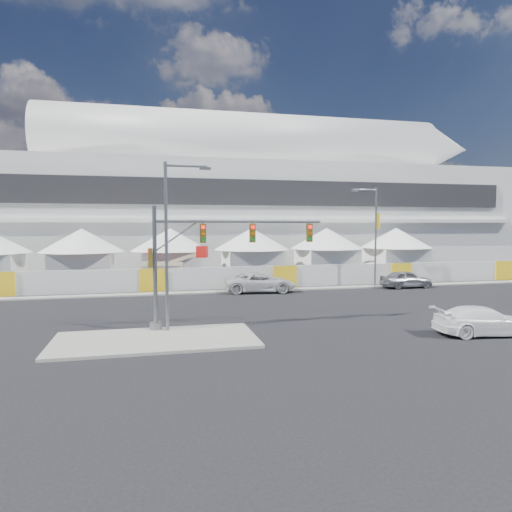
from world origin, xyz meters
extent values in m
plane|color=black|center=(0.00, 0.00, 0.00)|extent=(160.00, 160.00, 0.00)
cube|color=gray|center=(-6.00, -3.00, 0.07)|extent=(10.00, 5.00, 0.15)
cube|color=gray|center=(20.00, 12.50, 0.06)|extent=(80.00, 1.20, 0.12)
cube|color=silver|center=(8.00, 42.00, 7.00)|extent=(80.00, 24.00, 14.00)
cube|color=black|center=(8.00, 29.85, 9.80)|extent=(68.00, 0.30, 3.20)
cube|color=silver|center=(8.00, 29.60, 6.30)|extent=(72.00, 0.80, 0.50)
cylinder|color=silver|center=(8.00, 40.00, 17.78)|extent=(57.60, 8.40, 8.40)
cylinder|color=silver|center=(10.00, 40.00, 17.36)|extent=(51.60, 6.80, 6.80)
cylinder|color=silver|center=(12.00, 40.00, 16.94)|extent=(45.60, 5.20, 5.20)
cone|color=silver|center=(40.80, 40.00, 18.00)|extent=(8.00, 7.60, 7.60)
cube|color=white|center=(-13.00, 24.00, 1.50)|extent=(6.00, 6.00, 3.00)
cone|color=white|center=(-13.00, 24.00, 4.20)|extent=(8.40, 8.40, 2.40)
cube|color=white|center=(-4.00, 24.00, 1.50)|extent=(6.00, 6.00, 3.00)
cone|color=white|center=(-4.00, 24.00, 4.20)|extent=(8.40, 8.40, 2.40)
cube|color=white|center=(5.00, 24.00, 1.50)|extent=(6.00, 6.00, 3.00)
cone|color=white|center=(5.00, 24.00, 4.20)|extent=(8.40, 8.40, 2.40)
cube|color=white|center=(14.00, 24.00, 1.50)|extent=(6.00, 6.00, 3.00)
cone|color=white|center=(14.00, 24.00, 4.20)|extent=(8.40, 8.40, 2.40)
cube|color=white|center=(23.00, 24.00, 1.50)|extent=(6.00, 6.00, 3.00)
cone|color=white|center=(23.00, 24.00, 4.20)|extent=(8.40, 8.40, 2.40)
cube|color=silver|center=(6.00, 14.50, 1.00)|extent=(70.00, 0.25, 2.00)
imported|color=#98989C|center=(16.70, 11.35, 0.80)|extent=(1.93, 4.73, 1.61)
imported|color=silver|center=(3.01, 11.87, 0.85)|extent=(3.45, 6.37, 1.70)
imported|color=white|center=(10.87, -5.60, 0.75)|extent=(2.83, 5.43, 1.50)
imported|color=white|center=(18.45, 19.89, 0.78)|extent=(3.91, 4.89, 1.56)
imported|color=black|center=(26.62, 18.35, 0.75)|extent=(2.42, 4.60, 1.49)
cylinder|color=gray|center=(-5.96, -1.00, 3.49)|extent=(0.22, 0.22, 6.67)
cylinder|color=gray|center=(-5.96, -1.00, 0.35)|extent=(0.65, 0.65, 0.40)
cylinder|color=gray|center=(-1.26, -1.00, 5.99)|extent=(9.40, 0.15, 0.15)
cube|color=#594714|center=(-3.37, -1.00, 5.34)|extent=(0.32, 0.22, 1.05)
cube|color=#594714|center=(-0.59, -1.00, 5.34)|extent=(0.32, 0.22, 1.05)
cube|color=#594714|center=(2.79, -1.00, 5.34)|extent=(0.32, 0.22, 1.05)
cube|color=#594714|center=(-6.20, -1.00, 4.04)|extent=(0.22, 0.32, 1.05)
cylinder|color=slate|center=(-5.36, -1.40, 4.63)|extent=(0.18, 0.18, 8.96)
cylinder|color=slate|center=(-4.26, -1.40, 8.91)|extent=(2.19, 0.12, 0.12)
cube|color=slate|center=(-3.27, -1.40, 8.81)|extent=(0.60, 0.25, 0.15)
cylinder|color=slate|center=(14.16, 12.50, 4.60)|extent=(0.18, 0.18, 9.19)
cylinder|color=slate|center=(13.04, 12.50, 8.99)|extent=(2.25, 0.12, 0.12)
cube|color=slate|center=(12.02, 12.50, 8.89)|extent=(0.61, 0.26, 0.15)
cube|color=yellow|center=(14.42, 12.50, 6.13)|extent=(0.03, 0.61, 1.43)
cube|color=red|center=(-6.27, 17.92, 0.59)|extent=(4.18, 2.87, 1.17)
cube|color=beige|center=(-5.00, 17.92, 2.13)|extent=(3.94, 1.69, 0.37)
cube|color=beige|center=(-2.66, 17.92, 2.77)|extent=(3.06, 1.34, 1.29)
cube|color=red|center=(-1.17, 17.92, 3.30)|extent=(1.22, 1.22, 1.06)
camera|label=1|loc=(-6.26, -25.95, 5.84)|focal=32.00mm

